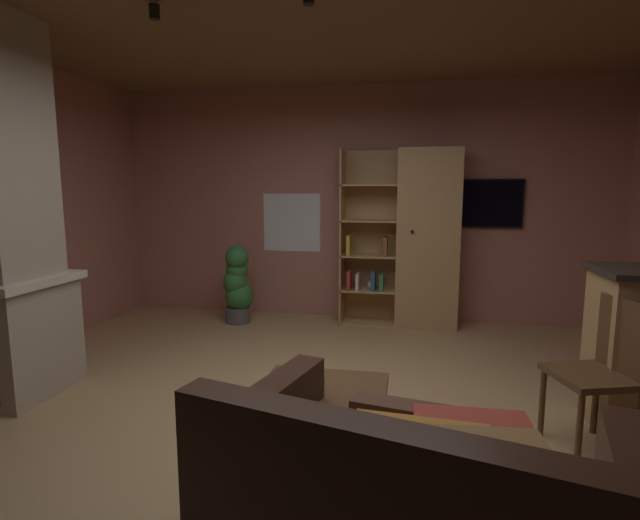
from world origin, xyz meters
The scene contains 13 objects.
floor centered at (0.00, 0.00, -0.01)m, with size 5.89×5.57×0.02m, color tan.
wall_back centered at (0.00, 2.81, 1.39)m, with size 6.01×0.06×2.78m, color #AD7060.
window_pane_back centered at (-0.82, 2.78, 1.16)m, with size 0.72×0.01×0.71m, color white.
bookshelf_cabinet centered at (0.73, 2.54, 0.99)m, with size 1.33×0.41×2.01m.
leather_couch centered at (0.69, -1.24, 0.31)m, with size 1.74×1.30×0.84m.
coffee_table centered at (0.18, -0.47, 0.37)m, with size 0.70×0.60×0.46m.
table_book_0 centered at (0.13, -0.48, 0.47)m, with size 0.11×0.09×0.02m, color brown.
table_book_1 centered at (0.11, -0.46, 0.49)m, with size 0.14×0.10×0.02m, color brown.
dining_chair centered at (1.79, 0.02, 0.53)m, with size 0.53×0.53×0.92m.
potted_floor_plant centered at (-1.35, 2.25, 0.45)m, with size 0.35×0.34×0.92m.
wall_mounted_tv centered at (1.38, 2.75, 1.40)m, with size 0.98×0.06×0.55m.
track_light_spot_0 centered at (-2.13, 0.16, 2.71)m, with size 0.07×0.07×0.09m, color black.
track_light_spot_1 centered at (-1.05, 0.11, 2.71)m, with size 0.07×0.07×0.09m, color black.
Camera 1 is at (0.64, -2.93, 1.54)m, focal length 26.65 mm.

